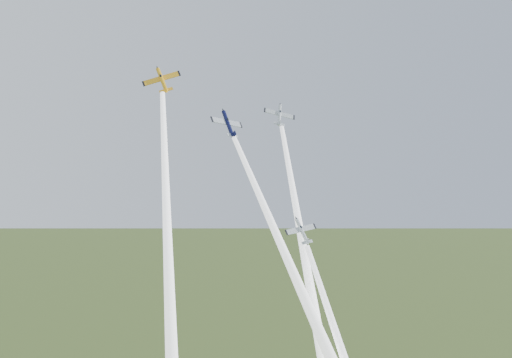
% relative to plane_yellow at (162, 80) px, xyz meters
% --- Properties ---
extents(plane_yellow, '(7.05, 8.27, 8.80)m').
position_rel_plane_yellow_xyz_m(plane_yellow, '(0.00, 0.00, 0.00)').
color(plane_yellow, '#FCB015').
extents(smoke_trail_yellow, '(20.80, 41.03, 65.94)m').
position_rel_plane_yellow_xyz_m(smoke_trail_yellow, '(-9.61, -20.66, -34.99)').
color(smoke_trail_yellow, white).
extents(plane_navy, '(8.07, 6.31, 7.96)m').
position_rel_plane_yellow_xyz_m(plane_navy, '(12.41, -4.05, -8.11)').
color(plane_navy, '#0D103B').
extents(smoke_trail_navy, '(6.82, 35.09, 52.04)m').
position_rel_plane_yellow_xyz_m(smoke_trail_navy, '(14.72, -22.17, -36.15)').
color(smoke_trail_navy, white).
extents(plane_silver_right, '(9.23, 6.59, 7.84)m').
position_rel_plane_yellow_xyz_m(plane_silver_right, '(28.12, -0.47, -5.36)').
color(plane_silver_right, silver).
extents(smoke_trail_silver_right, '(18.12, 38.53, 60.85)m').
position_rel_plane_yellow_xyz_m(smoke_trail_silver_right, '(19.89, -19.93, -37.81)').
color(smoke_trail_silver_right, white).
extents(plane_silver_low, '(7.03, 5.36, 6.98)m').
position_rel_plane_yellow_xyz_m(plane_silver_low, '(20.02, -17.72, -28.67)').
color(plane_silver_low, silver).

